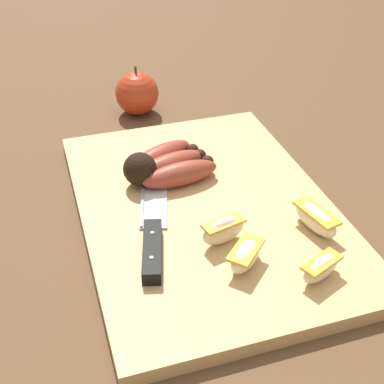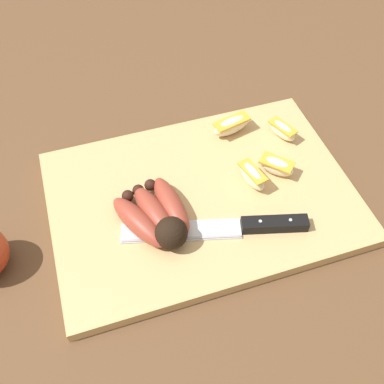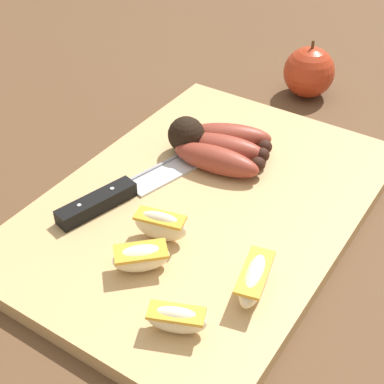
{
  "view_description": "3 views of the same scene",
  "coord_description": "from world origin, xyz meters",
  "views": [
    {
      "loc": [
        -0.56,
        0.17,
        0.45
      ],
      "look_at": [
        0.0,
        -0.0,
        0.04
      ],
      "focal_mm": 49.93,
      "sensor_mm": 36.0,
      "label": 1
    },
    {
      "loc": [
        0.15,
        0.39,
        0.58
      ],
      "look_at": [
        0.02,
        -0.01,
        0.04
      ],
      "focal_mm": 41.86,
      "sensor_mm": 36.0,
      "label": 2
    },
    {
      "loc": [
        -0.45,
        -0.29,
        0.45
      ],
      "look_at": [
        -0.01,
        -0.01,
        0.03
      ],
      "focal_mm": 53.7,
      "sensor_mm": 36.0,
      "label": 3
    }
  ],
  "objects": [
    {
      "name": "whole_apple",
      "position": [
        0.34,
        -0.0,
        0.04
      ],
      "size": [
        0.08,
        0.08,
        0.09
      ],
      "color": "#AD3319",
      "rests_on": "ground_plane"
    },
    {
      "name": "apple_wedge_far",
      "position": [
        -0.18,
        -0.1,
        0.04
      ],
      "size": [
        0.04,
        0.06,
        0.03
      ],
      "color": "beige",
      "rests_on": "cutting_board"
    },
    {
      "name": "apple_wedge_middle",
      "position": [
        -0.09,
        -0.13,
        0.04
      ],
      "size": [
        0.07,
        0.04,
        0.03
      ],
      "color": "beige",
      "rests_on": "cutting_board"
    },
    {
      "name": "ground_plane",
      "position": [
        0.0,
        0.0,
        0.0
      ],
      "size": [
        6.0,
        6.0,
        0.0
      ],
      "primitive_type": "plane",
      "color": "brown"
    },
    {
      "name": "cutting_board",
      "position": [
        0.0,
        -0.02,
        0.01
      ],
      "size": [
        0.48,
        0.33,
        0.02
      ],
      "primitive_type": "cube",
      "color": "tan",
      "rests_on": "ground_plane"
    },
    {
      "name": "apple_wedge_near",
      "position": [
        -0.13,
        -0.02,
        0.04
      ],
      "size": [
        0.06,
        0.06,
        0.03
      ],
      "color": "beige",
      "rests_on": "cutting_board"
    },
    {
      "name": "banana_bunch",
      "position": [
        0.08,
        0.02,
        0.04
      ],
      "size": [
        0.12,
        0.14,
        0.05
      ],
      "color": "black",
      "rests_on": "cutting_board"
    },
    {
      "name": "apple_wedge_extra",
      "position": [
        -0.08,
        -0.01,
        0.04
      ],
      "size": [
        0.03,
        0.06,
        0.04
      ],
      "color": "beige",
      "rests_on": "cutting_board"
    },
    {
      "name": "chefs_knife",
      "position": [
        -0.04,
        0.06,
        0.03
      ],
      "size": [
        0.28,
        0.1,
        0.02
      ],
      "color": "silver",
      "rests_on": "cutting_board"
    }
  ]
}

